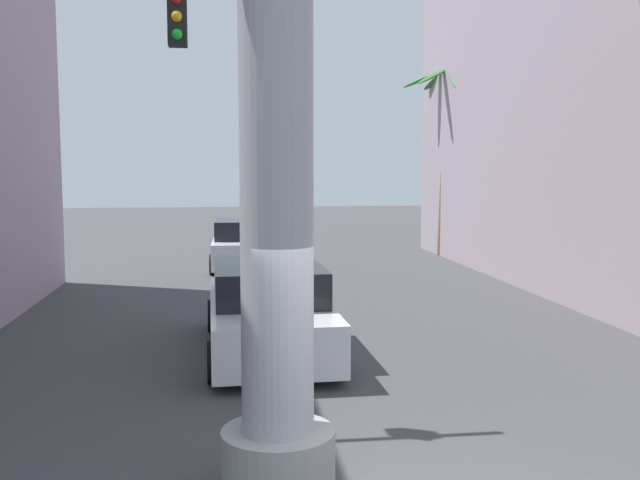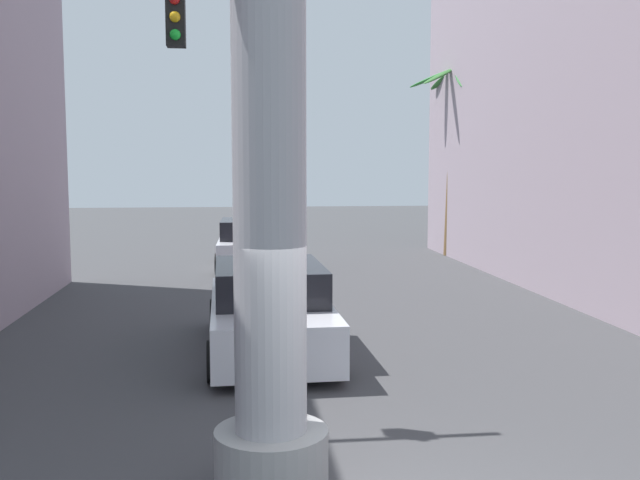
{
  "view_description": "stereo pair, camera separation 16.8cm",
  "coord_description": "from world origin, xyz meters",
  "px_view_note": "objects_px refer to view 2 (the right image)",
  "views": [
    {
      "loc": [
        -1.47,
        -5.63,
        3.23
      ],
      "look_at": [
        0.0,
        5.36,
        2.11
      ],
      "focal_mm": 40.0,
      "sensor_mm": 36.0,
      "label": 1
    },
    {
      "loc": [
        -1.3,
        -5.65,
        3.23
      ],
      "look_at": [
        0.0,
        5.36,
        2.11
      ],
      "focal_mm": 40.0,
      "sensor_mm": 36.0,
      "label": 2
    }
  ],
  "objects_px": {
    "street_lamp": "(635,99)",
    "car_lead": "(269,310)",
    "palm_tree_far_right": "(454,136)",
    "car_far": "(247,245)"
  },
  "relations": [
    {
      "from": "car_lead",
      "to": "car_far",
      "type": "height_order",
      "value": "same"
    },
    {
      "from": "street_lamp",
      "to": "car_far",
      "type": "distance_m",
      "value": 13.0
    },
    {
      "from": "street_lamp",
      "to": "palm_tree_far_right",
      "type": "bearing_deg",
      "value": 89.09
    },
    {
      "from": "street_lamp",
      "to": "car_lead",
      "type": "xyz_separation_m",
      "value": [
        -7.2,
        -0.89,
        -3.83
      ]
    },
    {
      "from": "street_lamp",
      "to": "car_far",
      "type": "bearing_deg",
      "value": 126.54
    },
    {
      "from": "street_lamp",
      "to": "car_lead",
      "type": "bearing_deg",
      "value": -172.95
    },
    {
      "from": "palm_tree_far_right",
      "to": "car_far",
      "type": "bearing_deg",
      "value": -163.63
    },
    {
      "from": "car_lead",
      "to": "palm_tree_far_right",
      "type": "xyz_separation_m",
      "value": [
        7.39,
        13.1,
        3.67
      ]
    },
    {
      "from": "car_lead",
      "to": "palm_tree_far_right",
      "type": "height_order",
      "value": "palm_tree_far_right"
    },
    {
      "from": "palm_tree_far_right",
      "to": "street_lamp",
      "type": "bearing_deg",
      "value": -90.91
    }
  ]
}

